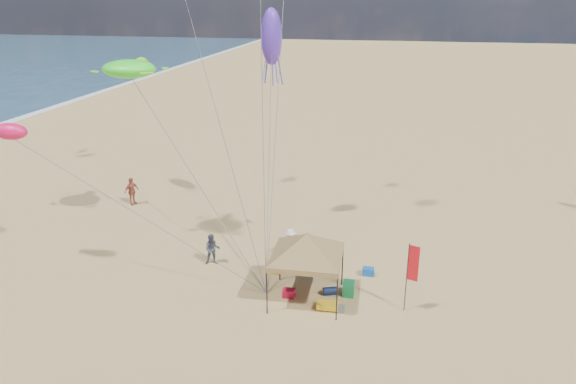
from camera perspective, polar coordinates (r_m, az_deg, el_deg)
name	(u,v)px	position (r m, az deg, el deg)	size (l,w,h in m)	color
ground	(274,300)	(24.39, -1.43, -11.28)	(280.00, 280.00, 0.00)	tan
canopy_tent	(307,236)	(23.09, 2.00, -4.67)	(5.89, 5.89, 3.63)	black
feather_flag	(411,267)	(23.14, 12.82, -7.71)	(0.46, 0.17, 3.15)	black
cooler_red	(289,293)	(24.53, 0.09, -10.55)	(0.54, 0.38, 0.38)	red
cooler_blue	(368,272)	(26.53, 8.41, -8.25)	(0.54, 0.38, 0.38)	#144EA8
bag_navy	(330,291)	(24.78, 4.42, -10.30)	(0.36, 0.36, 0.60)	#0D183C
bag_orange	(296,253)	(28.04, 0.81, -6.40)	(0.36, 0.36, 0.60)	#F1AB0D
chair_green	(349,289)	(24.70, 6.37, -10.02)	(0.50, 0.50, 0.70)	#15783D
chair_yellow	(274,266)	(26.44, -1.51, -7.74)	(0.50, 0.50, 0.70)	yellow
crate_grey	(341,309)	(23.64, 5.54, -12.09)	(0.34, 0.30, 0.28)	slate
beach_cart	(328,305)	(23.70, 4.19, -11.78)	(0.90, 0.50, 0.24)	yellow
person_near_a	(307,246)	(27.35, 2.04, -5.70)	(0.58, 0.38, 1.59)	tan
person_near_b	(212,249)	(27.28, -7.94, -5.96)	(0.77, 0.60, 1.58)	#3A3F4F
person_near_c	(290,244)	(27.58, 0.23, -5.44)	(1.03, 0.59, 1.60)	silver
person_far_a	(132,191)	(35.85, -16.08, 0.10)	(1.06, 0.44, 1.80)	#A2513E
turtle_kite	(129,69)	(28.45, -16.33, 12.28)	(2.70, 2.16, 0.90)	#36FF2B
fish_kite	(10,131)	(27.75, -27.13, 5.68)	(1.72, 0.86, 0.76)	#EB1351
squid_kite	(271,37)	(29.68, -1.75, 15.97)	(1.13, 1.13, 2.95)	#562FC3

